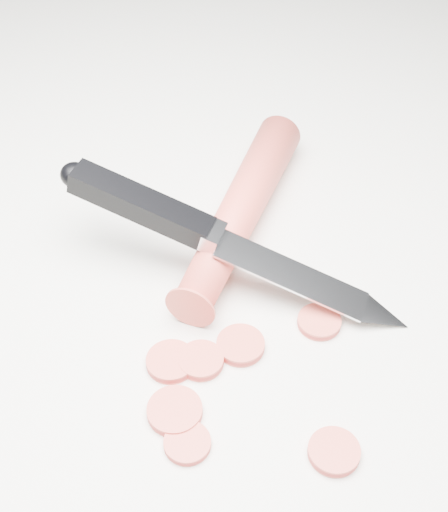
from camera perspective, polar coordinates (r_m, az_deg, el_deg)
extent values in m
plane|color=white|center=(0.54, -0.74, -4.58)|extent=(2.40, 2.40, 0.00)
cylinder|color=#DD3C32|center=(0.59, 1.35, 3.72)|extent=(0.13, 0.22, 0.03)
cylinder|color=#D44436|center=(0.51, -1.86, -8.36)|extent=(0.03, 0.03, 0.01)
cylinder|color=#D44436|center=(0.52, 1.33, -7.14)|extent=(0.04, 0.04, 0.01)
cylinder|color=#D44436|center=(0.49, -3.96, -12.26)|extent=(0.04, 0.04, 0.01)
cylinder|color=#D44436|center=(0.48, 8.79, -15.21)|extent=(0.03, 0.03, 0.01)
cylinder|color=#D44436|center=(0.54, 7.63, -5.24)|extent=(0.03, 0.03, 0.01)
cylinder|color=#D44436|center=(0.51, -4.27, -8.42)|extent=(0.04, 0.04, 0.01)
cylinder|color=#D44436|center=(0.48, -2.95, -14.72)|extent=(0.03, 0.03, 0.01)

